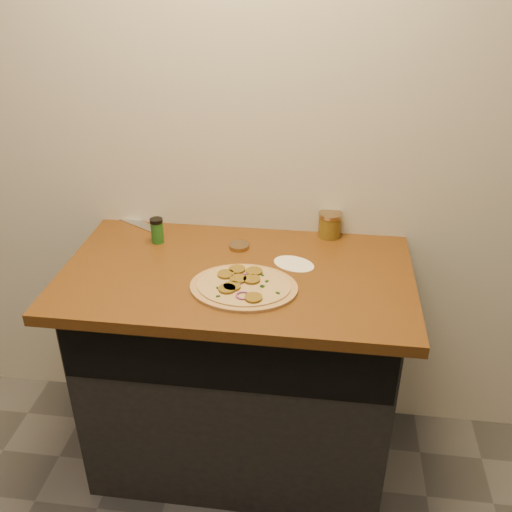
# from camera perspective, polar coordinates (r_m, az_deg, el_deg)

# --- Properties ---
(cabinet) EXTENTS (1.10, 0.60, 0.86)m
(cabinet) POSITION_cam_1_polar(r_m,az_deg,el_deg) (2.25, -1.61, -11.39)
(cabinet) COLOR black
(cabinet) RESTS_ON ground
(countertop) EXTENTS (1.20, 0.70, 0.04)m
(countertop) POSITION_cam_1_polar(r_m,az_deg,el_deg) (1.96, -1.93, -1.93)
(countertop) COLOR brown
(countertop) RESTS_ON cabinet
(pizza) EXTENTS (0.35, 0.35, 0.02)m
(pizza) POSITION_cam_1_polar(r_m,az_deg,el_deg) (1.85, -1.28, -3.02)
(pizza) COLOR tan
(pizza) RESTS_ON countertop
(chefs_knife) EXTENTS (0.30, 0.19, 0.02)m
(chefs_knife) POSITION_cam_1_polar(r_m,az_deg,el_deg) (2.37, -12.90, 3.72)
(chefs_knife) COLOR #B7BAC1
(chefs_knife) RESTS_ON countertop
(mason_jar_lid) EXTENTS (0.08, 0.08, 0.02)m
(mason_jar_lid) POSITION_cam_1_polar(r_m,az_deg,el_deg) (2.09, -1.71, 1.00)
(mason_jar_lid) COLOR #937955
(mason_jar_lid) RESTS_ON countertop
(salsa_jar) EXTENTS (0.09, 0.09, 0.10)m
(salsa_jar) POSITION_cam_1_polar(r_m,az_deg,el_deg) (2.17, 7.39, 3.14)
(salsa_jar) COLOR maroon
(salsa_jar) RESTS_ON countertop
(spice_shaker) EXTENTS (0.05, 0.05, 0.10)m
(spice_shaker) POSITION_cam_1_polar(r_m,az_deg,el_deg) (2.14, -9.87, 2.54)
(spice_shaker) COLOR #1F591C
(spice_shaker) RESTS_ON countertop
(flour_spill) EXTENTS (0.20, 0.20, 0.00)m
(flour_spill) POSITION_cam_1_polar(r_m,az_deg,el_deg) (1.99, 3.80, -0.78)
(flour_spill) COLOR white
(flour_spill) RESTS_ON countertop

